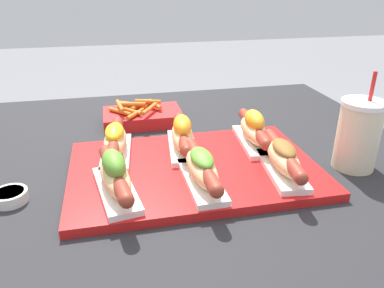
% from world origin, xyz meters
% --- Properties ---
extents(serving_tray, '(0.51, 0.34, 0.02)m').
position_xyz_m(serving_tray, '(0.01, -0.03, 0.74)').
color(serving_tray, red).
rests_on(serving_tray, patio_table).
extents(hot_dog_0, '(0.09, 0.22, 0.08)m').
position_xyz_m(hot_dog_0, '(-0.15, -0.10, 0.78)').
color(hot_dog_0, white).
rests_on(hot_dog_0, serving_tray).
extents(hot_dog_1, '(0.06, 0.22, 0.07)m').
position_xyz_m(hot_dog_1, '(0.01, -0.11, 0.78)').
color(hot_dog_1, white).
rests_on(hot_dog_1, serving_tray).
extents(hot_dog_2, '(0.08, 0.22, 0.06)m').
position_xyz_m(hot_dog_2, '(0.17, -0.10, 0.78)').
color(hot_dog_2, white).
rests_on(hot_dog_2, serving_tray).
extents(hot_dog_3, '(0.08, 0.22, 0.07)m').
position_xyz_m(hot_dog_3, '(-0.15, 0.05, 0.78)').
color(hot_dog_3, white).
rests_on(hot_dog_3, serving_tray).
extents(hot_dog_4, '(0.08, 0.22, 0.08)m').
position_xyz_m(hot_dog_4, '(0.00, 0.05, 0.78)').
color(hot_dog_4, white).
rests_on(hot_dog_4, serving_tray).
extents(hot_dog_5, '(0.08, 0.22, 0.08)m').
position_xyz_m(hot_dog_5, '(0.17, 0.05, 0.78)').
color(hot_dog_5, white).
rests_on(hot_dog_5, serving_tray).
extents(sauce_bowl, '(0.06, 0.06, 0.02)m').
position_xyz_m(sauce_bowl, '(-0.35, -0.06, 0.74)').
color(sauce_bowl, silver).
rests_on(sauce_bowl, patio_table).
extents(drink_cup, '(0.09, 0.09, 0.21)m').
position_xyz_m(drink_cup, '(0.35, -0.08, 0.81)').
color(drink_cup, beige).
rests_on(drink_cup, patio_table).
extents(fries_basket, '(0.21, 0.14, 0.06)m').
position_xyz_m(fries_basket, '(-0.07, 0.29, 0.75)').
color(fries_basket, red).
rests_on(fries_basket, patio_table).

